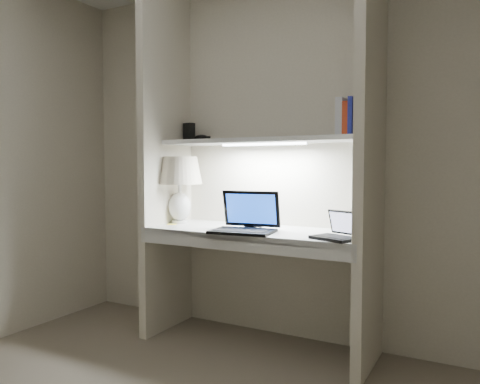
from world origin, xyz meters
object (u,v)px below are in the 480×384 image
Objects in this scene: laptop_main at (246,223)px; book_row at (356,118)px; laptop_netbook at (339,232)px; speaker at (249,215)px; table_lamp at (180,178)px.

laptop_main is 0.93m from book_row.
laptop_netbook is at bearing -9.71° from laptop_main.
book_row reaches higher than laptop_netbook.
speaker is 1.02m from book_row.
table_lamp is 0.56m from speaker.
laptop_main is at bearing -158.92° from book_row.
table_lamp reaches higher than laptop_netbook.
speaker is at bearing 172.56° from book_row.
table_lamp reaches higher than speaker.
book_row is at bearing -23.92° from speaker.
book_row is at bearing 3.66° from table_lamp.
book_row is at bearing 109.07° from laptop_netbook.
laptop_netbook is 0.85m from speaker.
table_lamp is 1.57× the size of laptop_netbook.
laptop_main reaches higher than laptop_netbook.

